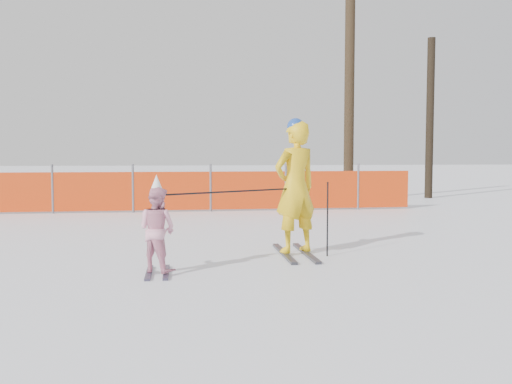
# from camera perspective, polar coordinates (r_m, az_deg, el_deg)

# --- Properties ---
(ground) EXTENTS (120.00, 120.00, 0.00)m
(ground) POSITION_cam_1_polar(r_m,az_deg,el_deg) (7.61, 0.49, -7.80)
(ground) COLOR white
(ground) RESTS_ON ground
(adult) EXTENTS (0.85, 1.63, 2.07)m
(adult) POSITION_cam_1_polar(r_m,az_deg,el_deg) (8.63, 3.96, 0.52)
(adult) COLOR black
(adult) RESTS_ON ground
(child) EXTENTS (0.67, 0.86, 1.27)m
(child) POSITION_cam_1_polar(r_m,az_deg,el_deg) (7.39, -9.86, -3.62)
(child) COLOR black
(child) RESTS_ON ground
(ski_poles) EXTENTS (2.38, 1.02, 1.12)m
(ski_poles) POSITION_cam_1_polar(r_m,az_deg,el_deg) (8.13, 1.12, -0.98)
(ski_poles) COLOR black
(ski_poles) RESTS_ON ground
(safety_fence) EXTENTS (17.44, 0.06, 1.25)m
(safety_fence) POSITION_cam_1_polar(r_m,az_deg,el_deg) (15.20, -17.29, 0.05)
(safety_fence) COLOR #595960
(safety_fence) RESTS_ON ground
(tree_trunks) EXTENTS (3.33, 1.03, 6.95)m
(tree_trunks) POSITION_cam_1_polar(r_m,az_deg,el_deg) (19.09, 12.12, 8.87)
(tree_trunks) COLOR #322516
(tree_trunks) RESTS_ON ground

